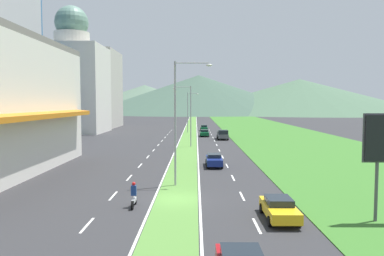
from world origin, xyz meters
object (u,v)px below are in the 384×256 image
at_px(street_lamp_mid, 189,112).
at_px(motorcycle_rider, 134,197).
at_px(car_0, 204,133).
at_px(car_1, 214,160).
at_px(car_4, 204,128).
at_px(car_3, 279,208).
at_px(pickup_truck_0, 223,135).
at_px(street_lamp_near, 179,115).
at_px(street_lamp_far, 189,110).

bearing_deg(street_lamp_mid, motorcycle_rider, -95.15).
xyz_separation_m(street_lamp_mid, car_0, (3.06, 19.54, -5.03)).
distance_m(car_0, motorcycle_rider, 55.74).
bearing_deg(car_1, car_4, 179.92).
bearing_deg(car_3, street_lamp_mid, -170.55).
distance_m(car_0, pickup_truck_0, 7.84).
bearing_deg(pickup_truck_0, car_3, -0.16).
bearing_deg(car_1, street_lamp_mid, -170.28).
distance_m(street_lamp_near, car_0, 49.11).
height_order(street_lamp_near, car_4, street_lamp_near).
relative_size(car_1, car_3, 1.02).
distance_m(car_1, car_3, 19.74).
distance_m(street_lamp_far, car_0, 11.33).
bearing_deg(street_lamp_near, car_0, 86.01).
distance_m(street_lamp_mid, motorcycle_rider, 36.35).
height_order(street_lamp_far, car_4, street_lamp_far).
height_order(car_1, pickup_truck_0, pickup_truck_0).
bearing_deg(motorcycle_rider, street_lamp_mid, -5.15).
bearing_deg(street_lamp_near, car_4, 86.77).
distance_m(street_lamp_mid, car_4, 36.54).
xyz_separation_m(street_lamp_mid, pickup_truck_0, (6.56, 12.53, -4.81)).
height_order(car_4, pickup_truck_0, pickup_truck_0).
distance_m(street_lamp_mid, street_lamp_far, 29.11).
bearing_deg(car_4, pickup_truck_0, 7.80).
bearing_deg(street_lamp_near, motorcycle_rider, -113.31).
distance_m(car_3, car_4, 74.63).
xyz_separation_m(street_lamp_mid, car_1, (3.26, -19.05, -5.03)).
relative_size(street_lamp_mid, car_0, 2.20).
distance_m(street_lamp_near, pickup_truck_0, 42.56).
relative_size(car_0, pickup_truck_0, 0.85).
distance_m(street_lamp_far, car_1, 48.55).
bearing_deg(car_0, car_3, 3.30).
distance_m(pickup_truck_0, motorcycle_rider, 49.36).
relative_size(street_lamp_near, car_0, 2.38).
distance_m(street_lamp_near, street_lamp_far, 58.25).
height_order(car_1, car_3, car_1).
bearing_deg(car_3, street_lamp_far, -174.10).
height_order(street_lamp_mid, car_4, street_lamp_mid).
distance_m(street_lamp_near, car_3, 12.82).
xyz_separation_m(car_1, pickup_truck_0, (3.29, 31.58, 0.22)).
distance_m(street_lamp_near, motorcycle_rider, 9.15).
height_order(car_0, motorcycle_rider, motorcycle_rider).
xyz_separation_m(car_3, pickup_truck_0, (0.14, 51.06, 0.26)).
height_order(street_lamp_near, car_3, street_lamp_near).
relative_size(street_lamp_far, car_0, 2.14).
xyz_separation_m(street_lamp_near, street_lamp_far, (-0.24, 58.25, -0.64)).
xyz_separation_m(street_lamp_near, car_1, (3.60, 10.09, -5.50)).
height_order(car_0, car_4, car_4).
height_order(car_1, motorcycle_rider, motorcycle_rider).
distance_m(street_lamp_near, car_1, 12.04).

